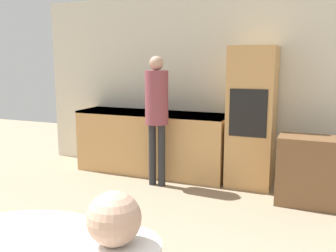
# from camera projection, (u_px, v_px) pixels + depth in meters

# --- Properties ---
(wall_back) EXTENTS (6.25, 0.05, 2.60)m
(wall_back) POSITION_uv_depth(u_px,v_px,m) (235.00, 86.00, 5.29)
(wall_back) COLOR beige
(wall_back) RESTS_ON ground_plane
(kitchen_counter) EXTENTS (2.24, 0.60, 0.92)m
(kitchen_counter) POSITION_uv_depth(u_px,v_px,m) (152.00, 142.00, 5.54)
(kitchen_counter) COLOR tan
(kitchen_counter) RESTS_ON ground_plane
(oven_unit) EXTENTS (0.59, 0.59, 1.85)m
(oven_unit) POSITION_uv_depth(u_px,v_px,m) (252.00, 117.00, 4.93)
(oven_unit) COLOR tan
(oven_unit) RESTS_ON ground_plane
(sideboard) EXTENTS (0.93, 0.45, 0.80)m
(sideboard) POSITION_uv_depth(u_px,v_px,m) (319.00, 172.00, 4.29)
(sideboard) COLOR brown
(sideboard) RESTS_ON ground_plane
(person_standing) EXTENTS (0.30, 0.30, 1.72)m
(person_standing) POSITION_uv_depth(u_px,v_px,m) (157.00, 106.00, 4.88)
(person_standing) COLOR #262628
(person_standing) RESTS_ON ground_plane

